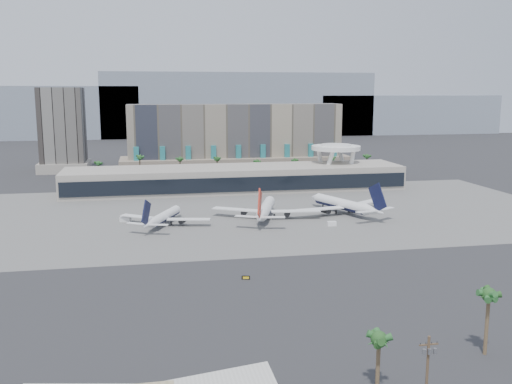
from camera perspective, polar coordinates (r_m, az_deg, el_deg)
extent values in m
plane|color=#232326|center=(185.32, 3.33, -5.52)|extent=(900.00, 900.00, 0.00)
cube|color=#5B5B59|center=(237.46, 0.06, -2.03)|extent=(260.00, 130.00, 0.06)
cube|color=gray|center=(657.40, -23.07, 7.32)|extent=(260.00, 60.00, 55.00)
cube|color=gray|center=(651.51, -1.78, 8.75)|extent=(300.00, 60.00, 70.00)
cube|color=gray|center=(711.89, 14.47, 7.54)|extent=(220.00, 60.00, 45.00)
cube|color=gray|center=(353.31, -2.09, 5.38)|extent=(130.00, 22.00, 42.00)
cube|color=tan|center=(353.01, -2.02, 2.77)|extent=(140.00, 30.00, 10.00)
cube|color=#24767C|center=(338.40, -11.85, 2.92)|extent=(3.00, 2.00, 18.00)
cube|color=#24767C|center=(338.49, -9.31, 3.01)|extent=(3.00, 2.00, 18.00)
cube|color=#24767C|center=(339.25, -6.78, 3.09)|extent=(3.00, 2.00, 18.00)
cube|color=#24767C|center=(340.66, -4.26, 3.16)|extent=(3.00, 2.00, 18.00)
cube|color=#24767C|center=(342.72, -1.76, 3.22)|extent=(3.00, 2.00, 18.00)
cube|color=#24767C|center=(345.42, 0.70, 3.28)|extent=(3.00, 2.00, 18.00)
cube|color=#24767C|center=(348.75, 3.12, 3.33)|extent=(3.00, 2.00, 18.00)
cube|color=#24767C|center=(352.69, 5.49, 3.37)|extent=(3.00, 2.00, 18.00)
cube|color=#24767C|center=(357.21, 7.80, 3.41)|extent=(3.00, 2.00, 18.00)
cube|color=black|center=(377.05, -18.77, 5.91)|extent=(26.00, 26.00, 52.00)
cube|color=#A9A094|center=(379.19, -18.57, 2.45)|extent=(30.00, 30.00, 6.00)
cube|color=#A9A094|center=(289.70, -2.03, 1.37)|extent=(170.00, 32.00, 12.00)
cube|color=black|center=(273.98, -1.50, 0.76)|extent=(168.00, 0.60, 7.00)
cube|color=black|center=(288.69, -2.03, 2.79)|extent=(170.00, 12.00, 2.50)
cylinder|color=white|center=(316.05, 8.68, 2.90)|extent=(6.98, 6.99, 21.89)
cylinder|color=white|center=(312.02, 6.48, 2.86)|extent=(6.98, 6.99, 21.89)
cylinder|color=white|center=(300.00, 7.20, 2.56)|extent=(6.98, 6.99, 21.89)
cylinder|color=white|center=(304.19, 9.48, 2.60)|extent=(6.98, 6.99, 21.89)
cylinder|color=white|center=(307.00, 8.00, 4.40)|extent=(26.00, 26.00, 2.20)
cylinder|color=white|center=(306.87, 8.01, 4.64)|extent=(16.00, 16.00, 1.20)
cylinder|color=brown|center=(321.90, -15.43, 1.88)|extent=(0.70, 0.70, 12.00)
sphere|color=#245120|center=(321.18, -15.48, 2.89)|extent=(2.80, 2.80, 2.80)
cylinder|color=brown|center=(320.91, -11.52, 2.02)|extent=(0.70, 0.70, 12.00)
sphere|color=#245120|center=(320.19, -11.55, 3.03)|extent=(2.80, 2.80, 2.80)
cylinder|color=brown|center=(321.42, -7.59, 2.14)|extent=(0.70, 0.70, 12.00)
sphere|color=#245120|center=(320.70, -7.61, 3.15)|extent=(2.80, 2.80, 2.80)
cylinder|color=brown|center=(323.31, -3.87, 2.26)|extent=(0.70, 0.70, 12.00)
sphere|color=#245120|center=(322.59, -3.88, 3.26)|extent=(2.80, 2.80, 2.80)
cylinder|color=brown|center=(326.92, 0.13, 2.36)|extent=(0.70, 0.70, 12.00)
sphere|color=#245120|center=(326.21, 0.13, 3.36)|extent=(2.80, 2.80, 2.80)
cylinder|color=brown|center=(331.83, 3.87, 2.46)|extent=(0.70, 0.70, 12.00)
sphere|color=#245120|center=(331.13, 3.88, 3.43)|extent=(2.80, 2.80, 2.80)
cylinder|color=brown|center=(338.10, 7.48, 2.53)|extent=(0.70, 0.70, 12.00)
sphere|color=#245120|center=(337.41, 7.50, 3.49)|extent=(2.80, 2.80, 2.80)
cylinder|color=brown|center=(346.04, 11.10, 2.60)|extent=(0.70, 0.70, 12.00)
sphere|color=#245120|center=(345.36, 11.13, 3.54)|extent=(2.80, 2.80, 2.80)
cylinder|color=#4C3826|center=(98.12, 16.75, -16.84)|extent=(0.44, 0.44, 12.00)
cube|color=#4C3826|center=(96.16, 16.89, -14.39)|extent=(3.20, 0.22, 0.22)
cylinder|color=slate|center=(95.90, 16.47, -15.09)|extent=(0.56, 0.56, 0.90)
cylinder|color=slate|center=(96.30, 16.96, -15.01)|extent=(0.56, 0.56, 0.90)
cylinder|color=slate|center=(96.70, 17.45, -14.93)|extent=(0.56, 0.56, 0.90)
cylinder|color=black|center=(95.45, 16.13, -14.37)|extent=(0.12, 0.12, 0.30)
cylinder|color=black|center=(96.69, 17.65, -14.13)|extent=(0.12, 0.12, 0.30)
cylinder|color=white|center=(218.04, -9.10, -2.39)|extent=(13.01, 23.61, 3.55)
cylinder|color=black|center=(218.07, -9.10, -2.43)|extent=(12.75, 23.14, 3.48)
cone|color=white|center=(230.70, -7.82, -1.67)|extent=(4.86, 5.09, 3.55)
cone|color=white|center=(203.90, -10.73, -3.24)|extent=(6.47, 8.75, 3.55)
cube|color=white|center=(221.14, -11.53, -2.44)|extent=(15.05, 12.22, 0.31)
cube|color=white|center=(213.95, -6.75, -2.72)|extent=(16.38, 6.73, 0.31)
cylinder|color=black|center=(220.66, -10.85, -2.68)|extent=(3.22, 4.04, 1.95)
cylinder|color=black|center=(215.44, -7.37, -2.89)|extent=(3.22, 4.04, 1.95)
cube|color=black|center=(201.71, -10.92, -2.04)|extent=(3.65, 7.56, 9.35)
cube|color=white|center=(204.62, -11.86, -3.10)|extent=(7.07, 5.40, 0.22)
cube|color=white|center=(201.47, -9.79, -3.24)|extent=(7.37, 3.81, 0.22)
cylinder|color=black|center=(227.16, -8.20, -2.51)|extent=(0.44, 0.44, 1.42)
cylinder|color=black|center=(218.84, -9.86, -3.04)|extent=(0.62, 0.62, 1.42)
cylinder|color=black|center=(216.75, -8.47, -3.12)|extent=(0.62, 0.62, 1.42)
cylinder|color=white|center=(226.69, 1.00, -1.61)|extent=(13.33, 29.23, 4.31)
cylinder|color=black|center=(226.72, 1.00, -1.65)|extent=(13.07, 28.65, 4.22)
cone|color=white|center=(243.11, 1.44, -0.82)|extent=(5.61, 5.95, 4.31)
cone|color=white|center=(208.18, 0.42, -2.58)|extent=(7.14, 10.55, 4.31)
cube|color=white|center=(227.36, -2.00, -1.75)|extent=(18.90, 13.51, 0.38)
cube|color=white|center=(224.79, 3.98, -1.91)|extent=(19.73, 6.42, 0.38)
cylinder|color=black|center=(227.61, -1.17, -2.01)|extent=(3.60, 4.83, 2.37)
cylinder|color=black|center=(225.75, 3.16, -2.12)|extent=(3.60, 4.83, 2.37)
cube|color=#A22012|center=(205.45, 0.37, -1.15)|extent=(3.59, 9.45, 11.33)
cube|color=white|center=(207.65, -0.94, -2.46)|extent=(8.77, 5.95, 0.27)
cube|color=white|center=(206.50, 1.72, -2.53)|extent=(8.90, 3.88, 0.27)
cylinder|color=black|center=(238.45, 1.31, -1.77)|extent=(0.54, 0.54, 1.72)
cylinder|color=black|center=(226.67, 0.11, -2.39)|extent=(0.75, 0.75, 1.72)
cylinder|color=black|center=(225.92, 1.84, -2.44)|extent=(0.75, 0.75, 1.72)
cylinder|color=white|center=(237.73, 8.49, -1.17)|extent=(14.96, 29.10, 4.34)
cylinder|color=black|center=(237.76, 8.49, -1.21)|extent=(14.66, 28.52, 4.25)
cone|color=white|center=(250.49, 5.95, -0.54)|extent=(5.84, 6.14, 4.34)
cone|color=white|center=(223.93, 11.71, -1.88)|extent=(7.64, 10.68, 4.34)
cube|color=white|center=(229.48, 6.42, -1.69)|extent=(19.98, 7.56, 0.38)
cube|color=white|center=(244.97, 10.76, -1.06)|extent=(18.66, 14.44, 0.38)
cylinder|color=black|center=(232.14, 6.95, -1.84)|extent=(3.82, 4.91, 2.39)
cylinder|color=black|center=(243.38, 10.11, -1.37)|extent=(3.82, 4.91, 2.39)
cube|color=black|center=(221.72, 12.06, -0.52)|extent=(4.14, 9.35, 11.42)
cube|color=white|center=(219.72, 11.00, -1.94)|extent=(9.00, 4.37, 0.27)
cube|color=white|center=(226.46, 12.79, -1.65)|extent=(8.72, 6.37, 0.27)
cylinder|color=black|center=(246.94, 6.72, -1.43)|extent=(0.54, 0.54, 1.74)
cylinder|color=black|center=(235.30, 8.01, -2.03)|extent=(0.76, 0.76, 1.74)
cylinder|color=black|center=(239.80, 9.27, -1.83)|extent=(0.76, 0.76, 1.74)
cube|color=silver|center=(225.54, -12.92, -2.68)|extent=(4.58, 3.40, 2.02)
cube|color=white|center=(215.21, 7.58, -3.16)|extent=(3.40, 2.10, 1.69)
cube|color=black|center=(154.19, -1.03, -8.55)|extent=(2.25, 0.84, 1.02)
cube|color=gold|center=(154.02, -1.02, -8.57)|extent=(1.59, 0.44, 0.61)
cylinder|color=black|center=(154.12, -1.33, -8.64)|extent=(0.12, 0.12, 0.61)
cylinder|color=black|center=(154.39, -0.73, -8.61)|extent=(0.12, 0.12, 0.61)
cylinder|color=brown|center=(101.53, 12.10, -16.47)|extent=(0.70, 0.70, 9.46)
sphere|color=#245120|center=(99.65, 12.20, -14.18)|extent=(2.80, 2.80, 2.80)
cylinder|color=brown|center=(119.28, 22.08, -12.14)|extent=(0.70, 0.70, 12.25)
sphere|color=#245120|center=(117.28, 22.27, -9.50)|extent=(2.80, 2.80, 2.80)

